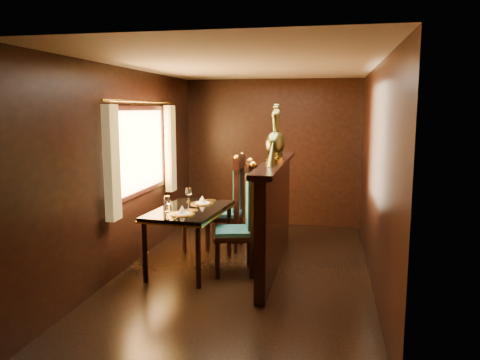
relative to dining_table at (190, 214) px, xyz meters
The scene contains 8 objects.
ground 1.00m from the dining_table, ahead, with size 5.00×5.00×0.00m, color black.
room_shell 1.08m from the dining_table, ahead, with size 3.04×5.04×2.52m.
partition 1.08m from the dining_table, 17.84° to the left, with size 0.26×2.70×1.36m.
dining_table is the anchor object (origin of this frame).
chair_left 0.69m from the dining_table, ahead, with size 0.61×0.63×1.40m.
chair_right 1.01m from the dining_table, 69.29° to the left, with size 0.50×0.55×1.38m.
peacock_left 1.45m from the dining_table, ahead, with size 0.22×0.59×0.70m, color #174730, non-canonical shape.
peacock_right 1.49m from the dining_table, 22.07° to the left, with size 0.21×0.57×0.67m, color #174730, non-canonical shape.
Camera 1 is at (1.01, -5.48, 2.00)m, focal length 35.00 mm.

